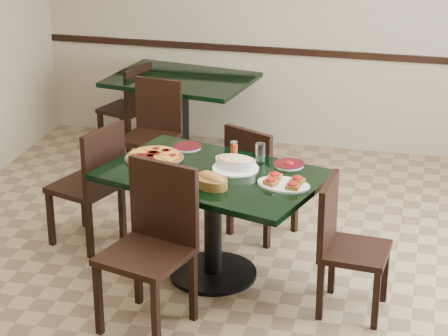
% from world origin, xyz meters
% --- Properties ---
extents(floor, '(5.50, 5.50, 0.00)m').
position_xyz_m(floor, '(0.00, 0.00, 0.00)').
color(floor, '#8B7650').
rests_on(floor, ground).
extents(room_shell, '(5.50, 5.50, 5.50)m').
position_xyz_m(room_shell, '(1.02, 1.73, 1.17)').
color(room_shell, silver).
rests_on(room_shell, floor).
extents(main_table, '(1.57, 1.24, 0.75)m').
position_xyz_m(main_table, '(-0.22, 0.11, 0.57)').
color(main_table, black).
rests_on(main_table, floor).
extents(back_table, '(1.34, 1.06, 0.75)m').
position_xyz_m(back_table, '(-1.04, 2.18, 0.52)').
color(back_table, black).
rests_on(back_table, floor).
extents(chair_far, '(0.54, 0.54, 0.86)m').
position_xyz_m(chair_far, '(-0.06, 0.76, 0.48)').
color(chair_far, black).
rests_on(chair_far, floor).
extents(chair_near, '(0.58, 0.58, 1.00)m').
position_xyz_m(chair_near, '(-0.42, -0.51, 0.57)').
color(chair_near, black).
rests_on(chair_near, floor).
extents(chair_right, '(0.43, 0.43, 0.86)m').
position_xyz_m(chair_right, '(0.66, -0.11, 0.48)').
color(chair_right, black).
rests_on(chair_right, floor).
extents(chair_left, '(0.54, 0.54, 0.91)m').
position_xyz_m(chair_left, '(-1.15, 0.36, 0.51)').
color(chair_left, black).
rests_on(chair_left, floor).
extents(back_chair_near, '(0.46, 0.46, 0.88)m').
position_xyz_m(back_chair_near, '(-1.10, 1.57, 0.49)').
color(back_chair_near, black).
rests_on(back_chair_near, floor).
extents(back_chair_left, '(0.48, 0.48, 0.81)m').
position_xyz_m(back_chair_left, '(-1.54, 2.24, 0.45)').
color(back_chair_left, black).
rests_on(back_chair_left, floor).
extents(pepperoni_pizza, '(0.40, 0.40, 0.04)m').
position_xyz_m(pepperoni_pizza, '(-0.66, 0.25, 0.77)').
color(pepperoni_pizza, silver).
rests_on(pepperoni_pizza, main_table).
extents(lasagna_casserole, '(0.30, 0.30, 0.09)m').
position_xyz_m(lasagna_casserole, '(-0.09, 0.20, 0.80)').
color(lasagna_casserole, white).
rests_on(lasagna_casserole, main_table).
extents(bread_basket, '(0.29, 0.27, 0.10)m').
position_xyz_m(bread_basket, '(-0.17, -0.11, 0.79)').
color(bread_basket, brown).
rests_on(bread_basket, main_table).
extents(bruschetta_platter, '(0.39, 0.31, 0.05)m').
position_xyz_m(bruschetta_platter, '(0.26, 0.01, 0.77)').
color(bruschetta_platter, white).
rests_on(bruschetta_platter, main_table).
extents(side_plate_near, '(0.19, 0.19, 0.02)m').
position_xyz_m(side_plate_near, '(-0.47, -0.15, 0.76)').
color(side_plate_near, white).
rests_on(side_plate_near, main_table).
extents(side_plate_far_r, '(0.20, 0.20, 0.03)m').
position_xyz_m(side_plate_far_r, '(0.24, 0.35, 0.76)').
color(side_plate_far_r, white).
rests_on(side_plate_far_r, main_table).
extents(side_plate_far_l, '(0.19, 0.19, 0.02)m').
position_xyz_m(side_plate_far_l, '(-0.50, 0.51, 0.76)').
color(side_plate_far_l, white).
rests_on(side_plate_far_l, main_table).
extents(napkin_setting, '(0.17, 0.17, 0.01)m').
position_xyz_m(napkin_setting, '(-0.49, -0.12, 0.75)').
color(napkin_setting, white).
rests_on(napkin_setting, main_table).
extents(water_glass_a, '(0.07, 0.07, 0.14)m').
position_xyz_m(water_glass_a, '(0.05, 0.34, 0.82)').
color(water_glass_a, silver).
rests_on(water_glass_a, main_table).
extents(water_glass_b, '(0.08, 0.08, 0.16)m').
position_xyz_m(water_glass_b, '(-0.60, -0.15, 0.83)').
color(water_glass_b, silver).
rests_on(water_glass_b, main_table).
extents(pepper_shaker, '(0.05, 0.05, 0.09)m').
position_xyz_m(pepper_shaker, '(-0.16, 0.47, 0.80)').
color(pepper_shaker, '#BA4413').
rests_on(pepper_shaker, main_table).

